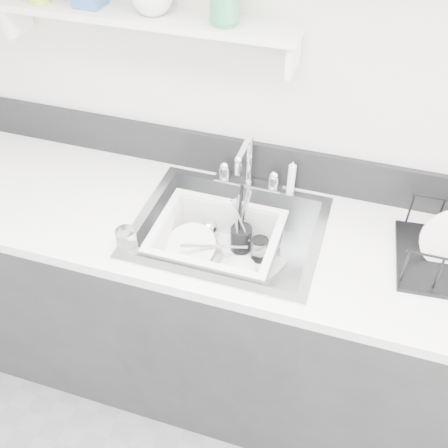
% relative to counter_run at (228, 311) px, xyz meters
% --- Properties ---
extents(room_shell, '(3.50, 3.00, 2.60)m').
position_rel_counter_run_xyz_m(room_shell, '(0.00, -0.80, 1.22)').
color(room_shell, silver).
rests_on(room_shell, ground).
extents(counter_run, '(3.20, 0.62, 0.92)m').
position_rel_counter_run_xyz_m(counter_run, '(0.00, 0.00, 0.00)').
color(counter_run, '#232326').
rests_on(counter_run, ground).
extents(backsplash, '(3.20, 0.02, 0.16)m').
position_rel_counter_run_xyz_m(backsplash, '(0.00, 0.30, 0.54)').
color(backsplash, black).
rests_on(backsplash, counter_run).
extents(sink, '(0.64, 0.52, 0.20)m').
position_rel_counter_run_xyz_m(sink, '(0.00, 0.00, 0.37)').
color(sink, silver).
rests_on(sink, counter_run).
extents(faucet, '(0.26, 0.18, 0.23)m').
position_rel_counter_run_xyz_m(faucet, '(0.00, 0.25, 0.52)').
color(faucet, silver).
rests_on(faucet, counter_run).
extents(side_sprayer, '(0.03, 0.03, 0.14)m').
position_rel_counter_run_xyz_m(side_sprayer, '(0.16, 0.25, 0.53)').
color(side_sprayer, white).
rests_on(side_sprayer, counter_run).
extents(wall_shelf, '(1.00, 0.16, 0.12)m').
position_rel_counter_run_xyz_m(wall_shelf, '(-0.35, 0.23, 1.05)').
color(wall_shelf, silver).
rests_on(wall_shelf, room_shell).
extents(wash_tub, '(0.53, 0.49, 0.17)m').
position_rel_counter_run_xyz_m(wash_tub, '(-0.04, -0.02, 0.38)').
color(wash_tub, white).
rests_on(wash_tub, sink).
extents(plate_stack, '(0.23, 0.22, 0.09)m').
position_rel_counter_run_xyz_m(plate_stack, '(-0.12, -0.03, 0.33)').
color(plate_stack, white).
rests_on(plate_stack, wash_tub).
extents(utensil_cup, '(0.08, 0.08, 0.26)m').
position_rel_counter_run_xyz_m(utensil_cup, '(0.03, 0.07, 0.37)').
color(utensil_cup, black).
rests_on(utensil_cup, wash_tub).
extents(ladle, '(0.21, 0.28, 0.08)m').
position_rel_counter_run_xyz_m(ladle, '(-0.07, 0.02, 0.34)').
color(ladle, silver).
rests_on(ladle, wash_tub).
extents(tumbler_in_tub, '(0.06, 0.06, 0.09)m').
position_rel_counter_run_xyz_m(tumbler_in_tub, '(0.11, 0.04, 0.35)').
color(tumbler_in_tub, white).
rests_on(tumbler_in_tub, wash_tub).
extents(tumbler_counter, '(0.08, 0.08, 0.09)m').
position_rel_counter_run_xyz_m(tumbler_counter, '(-0.28, -0.21, 0.51)').
color(tumbler_counter, white).
rests_on(tumbler_counter, counter_run).
extents(bowl_small, '(0.14, 0.14, 0.04)m').
position_rel_counter_run_xyz_m(bowl_small, '(0.06, -0.06, 0.33)').
color(bowl_small, white).
rests_on(bowl_small, wash_tub).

